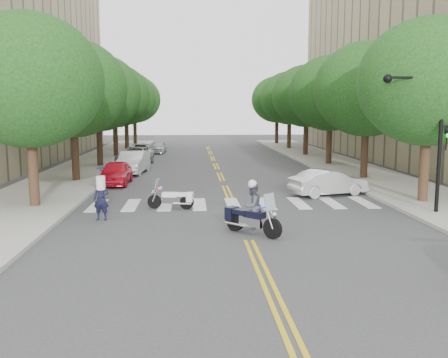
{
  "coord_description": "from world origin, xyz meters",
  "views": [
    {
      "loc": [
        -1.88,
        -16.12,
        4.34
      ],
      "look_at": [
        -0.46,
        5.6,
        1.3
      ],
      "focal_mm": 40.0,
      "sensor_mm": 36.0,
      "label": 1
    }
  ],
  "objects": [
    {
      "name": "tree_l_5",
      "position": [
        -8.8,
        46.0,
        5.55
      ],
      "size": [
        6.4,
        6.4,
        8.45
      ],
      "color": "#382316",
      "rests_on": "ground"
    },
    {
      "name": "parked_car_d",
      "position": [
        -6.3,
        27.57,
        0.61
      ],
      "size": [
        2.01,
        4.34,
        1.23
      ],
      "primitive_type": "imported",
      "rotation": [
        0.0,
        0.0,
        0.07
      ],
      "color": "black",
      "rests_on": "ground"
    },
    {
      "name": "tree_l_0",
      "position": [
        -8.8,
        6.0,
        5.55
      ],
      "size": [
        6.4,
        6.4,
        8.45
      ],
      "color": "#382316",
      "rests_on": "ground"
    },
    {
      "name": "tree_r_3",
      "position": [
        8.8,
        30.0,
        5.55
      ],
      "size": [
        6.4,
        6.4,
        8.45
      ],
      "color": "#382316",
      "rests_on": "ground"
    },
    {
      "name": "tree_l_1",
      "position": [
        -8.8,
        14.0,
        5.55
      ],
      "size": [
        6.4,
        6.4,
        8.45
      ],
      "color": "#382316",
      "rests_on": "ground"
    },
    {
      "name": "motorcycle_police",
      "position": [
        0.17,
        0.85,
        0.86
      ],
      "size": [
        1.85,
        1.89,
        1.94
      ],
      "rotation": [
        0.0,
        0.0,
        3.91
      ],
      "color": "black",
      "rests_on": "ground"
    },
    {
      "name": "parked_car_e",
      "position": [
        -5.2,
        34.0,
        0.61
      ],
      "size": [
        1.64,
        3.67,
        1.23
      ],
      "primitive_type": "imported",
      "rotation": [
        0.0,
        0.0,
        -0.06
      ],
      "color": "#ADAEB3",
      "rests_on": "ground"
    },
    {
      "name": "convertible",
      "position": [
        5.06,
        8.5,
        0.66
      ],
      "size": [
        4.26,
        2.6,
        1.33
      ],
      "primitive_type": "imported",
      "rotation": [
        0.0,
        0.0,
        1.89
      ],
      "color": "silver",
      "rests_on": "ground"
    },
    {
      "name": "traffic_signal_pole",
      "position": [
        7.72,
        3.5,
        3.72
      ],
      "size": [
        2.82,
        0.42,
        6.0
      ],
      "color": "black",
      "rests_on": "ground"
    },
    {
      "name": "sidewalk_left",
      "position": [
        -9.5,
        22.0,
        0.07
      ],
      "size": [
        5.0,
        60.0,
        0.15
      ],
      "primitive_type": "cube",
      "color": "#9E9991",
      "rests_on": "ground"
    },
    {
      "name": "parked_car_b",
      "position": [
        -5.88,
        18.0,
        0.76
      ],
      "size": [
        2.05,
        4.73,
        1.51
      ],
      "primitive_type": "imported",
      "rotation": [
        0.0,
        0.0,
        -0.1
      ],
      "color": "silver",
      "rests_on": "ground"
    },
    {
      "name": "tree_r_0",
      "position": [
        8.8,
        6.0,
        5.55
      ],
      "size": [
        6.4,
        6.4,
        8.45
      ],
      "color": "#382316",
      "rests_on": "ground"
    },
    {
      "name": "parked_car_c",
      "position": [
        -6.3,
        23.04,
        0.71
      ],
      "size": [
        2.81,
        5.33,
        1.43
      ],
      "primitive_type": "imported",
      "rotation": [
        0.0,
        0.0,
        -0.09
      ],
      "color": "#9B9DA3",
      "rests_on": "ground"
    },
    {
      "name": "tree_r_4",
      "position": [
        8.8,
        38.0,
        5.55
      ],
      "size": [
        6.4,
        6.4,
        8.45
      ],
      "color": "#382316",
      "rests_on": "ground"
    },
    {
      "name": "tree_l_3",
      "position": [
        -8.8,
        30.0,
        5.55
      ],
      "size": [
        6.4,
        6.4,
        8.45
      ],
      "color": "#382316",
      "rests_on": "ground"
    },
    {
      "name": "tree_r_5",
      "position": [
        8.8,
        46.0,
        5.55
      ],
      "size": [
        6.4,
        6.4,
        8.45
      ],
      "color": "#382316",
      "rests_on": "ground"
    },
    {
      "name": "tree_r_2",
      "position": [
        8.8,
        22.0,
        5.55
      ],
      "size": [
        6.4,
        6.4,
        8.45
      ],
      "color": "#382316",
      "rests_on": "ground"
    },
    {
      "name": "tree_l_4",
      "position": [
        -8.8,
        38.0,
        5.55
      ],
      "size": [
        6.4,
        6.4,
        8.45
      ],
      "color": "#382316",
      "rests_on": "ground"
    },
    {
      "name": "motorcycle_parked",
      "position": [
        -2.64,
        5.53,
        0.46
      ],
      "size": [
        2.05,
        0.7,
        1.33
      ],
      "rotation": [
        0.0,
        0.0,
        1.4
      ],
      "color": "black",
      "rests_on": "ground"
    },
    {
      "name": "sidewalk_right",
      "position": [
        9.5,
        22.0,
        0.07
      ],
      "size": [
        5.0,
        60.0,
        0.15
      ],
      "primitive_type": "cube",
      "color": "#9E9991",
      "rests_on": "ground"
    },
    {
      "name": "parked_car_a",
      "position": [
        -6.3,
        13.0,
        0.69
      ],
      "size": [
        1.69,
        4.07,
        1.38
      ],
      "primitive_type": "imported",
      "rotation": [
        0.0,
        0.0,
        -0.01
      ],
      "color": "red",
      "rests_on": "ground"
    },
    {
      "name": "tree_r_1",
      "position": [
        8.8,
        14.0,
        5.55
      ],
      "size": [
        6.4,
        6.4,
        8.45
      ],
      "color": "#382316",
      "rests_on": "ground"
    },
    {
      "name": "tree_l_2",
      "position": [
        -8.8,
        22.0,
        5.55
      ],
      "size": [
        6.4,
        6.4,
        8.45
      ],
      "color": "#382316",
      "rests_on": "ground"
    },
    {
      "name": "ground",
      "position": [
        0.0,
        0.0,
        0.0
      ],
      "size": [
        140.0,
        140.0,
        0.0
      ],
      "primitive_type": "plane",
      "color": "#38383A",
      "rests_on": "ground"
    },
    {
      "name": "officer_standing",
      "position": [
        -5.45,
        3.46,
        0.85
      ],
      "size": [
        0.68,
        0.5,
        1.7
      ],
      "primitive_type": "imported",
      "rotation": [
        0.0,
        0.0,
        -0.17
      ],
      "color": "black",
      "rests_on": "ground"
    }
  ]
}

